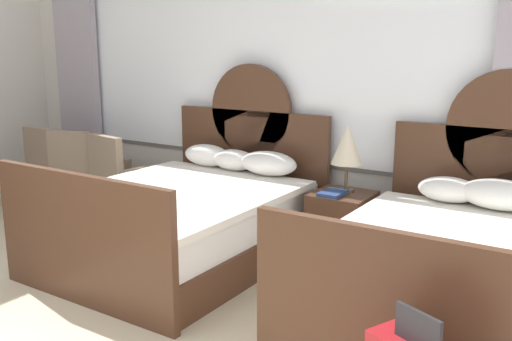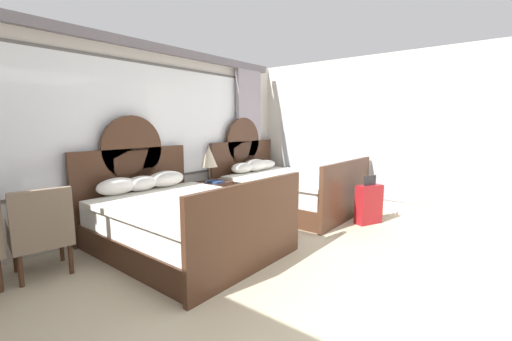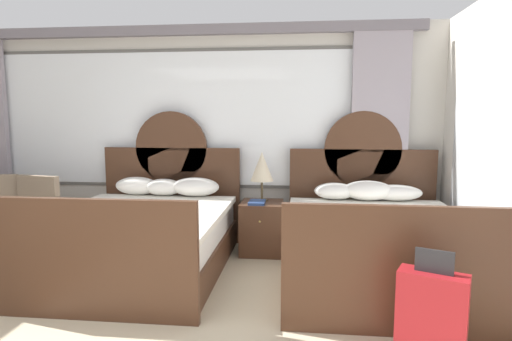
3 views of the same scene
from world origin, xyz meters
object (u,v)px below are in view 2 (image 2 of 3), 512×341
Objects in this scene: nightstand_between_beds at (213,200)px; bed_near_mirror at (286,189)px; armchair_by_window_left at (41,230)px; table_lamp_on_nightstand at (209,157)px; suitcase_on_floor at (369,204)px; book_on_nightstand at (215,182)px; bed_near_window at (181,219)px.

bed_near_mirror is at bearing -28.93° from nightstand_between_beds.
armchair_by_window_left is at bearing -176.43° from nightstand_between_beds.
suitcase_on_floor is (1.29, -2.17, -0.69)m from table_lamp_on_nightstand.
bed_near_mirror is 1.52m from table_lamp_on_nightstand.
suitcase_on_floor is (3.81, -1.94, -0.18)m from armchair_by_window_left.
suitcase_on_floor is at bearing -56.36° from book_on_nightstand.
armchair_by_window_left is at bearing 172.42° from bed_near_mirror.
bed_near_window is at bearing -151.02° from nightstand_between_beds.
bed_near_window reaches higher than book_on_nightstand.
bed_near_mirror is 1.34m from nightstand_between_beds.
suitcase_on_floor is (1.29, -2.10, 0.00)m from nightstand_between_beds.
table_lamp_on_nightstand is at bearing 95.31° from nightstand_between_beds.
suitcase_on_floor is (1.33, -2.00, -0.31)m from book_on_nightstand.
armchair_by_window_left is (-3.70, 0.49, 0.11)m from bed_near_mirror.
bed_near_mirror is at bearing -7.58° from armchair_by_window_left.
bed_near_mirror reaches higher than nightstand_between_beds.
nightstand_between_beds is 0.70m from table_lamp_on_nightstand.
bed_near_window is 3.65× the size of nightstand_between_beds.
table_lamp_on_nightstand reaches higher than armchair_by_window_left.
nightstand_between_beds is (1.17, 0.65, -0.07)m from bed_near_window.
table_lamp_on_nightstand is 0.42m from book_on_nightstand.
bed_near_mirror is 1.36m from book_on_nightstand.
book_on_nightstand is (-0.05, -0.10, 0.32)m from nightstand_between_beds.
nightstand_between_beds is 0.33m from book_on_nightstand.
table_lamp_on_nightstand reaches higher than book_on_nightstand.
bed_near_window and bed_near_mirror have the same top height.
table_lamp_on_nightstand reaches higher than nightstand_between_beds.
nightstand_between_beds is 2.53m from armchair_by_window_left.
bed_near_mirror reaches higher than book_on_nightstand.
bed_near_window reaches higher than suitcase_on_floor.
bed_near_mirror is 3.83× the size of table_lamp_on_nightstand.
bed_near_mirror reaches higher than table_lamp_on_nightstand.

